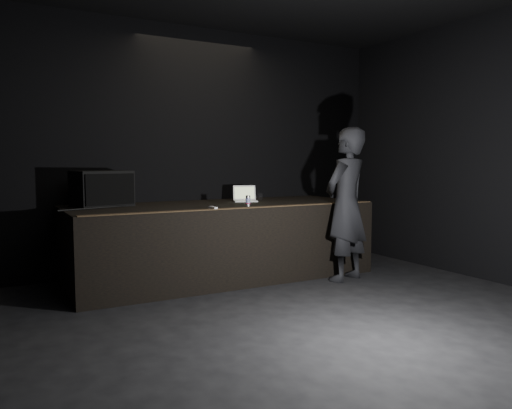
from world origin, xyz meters
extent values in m
plane|color=black|center=(0.00, 0.00, 0.00)|extent=(7.00, 7.00, 0.00)
cube|color=black|center=(0.00, 3.50, 1.75)|extent=(6.00, 0.10, 3.50)
cube|color=black|center=(0.00, 2.73, 0.50)|extent=(4.00, 1.50, 1.00)
cube|color=brown|center=(0.00, 2.02, 1.01)|extent=(3.92, 0.10, 0.01)
cube|color=black|center=(-1.48, 3.10, 1.23)|extent=(0.76, 0.61, 0.45)
cube|color=black|center=(-1.42, 2.86, 1.23)|extent=(0.62, 0.16, 0.39)
cylinder|color=black|center=(-1.59, 2.81, 1.01)|extent=(0.96, 0.32, 0.02)
cube|color=white|center=(0.46, 2.88, 1.01)|extent=(0.38, 0.32, 0.02)
cube|color=silver|center=(0.46, 2.88, 1.02)|extent=(0.30, 0.22, 0.00)
cube|color=white|center=(0.51, 3.02, 1.12)|extent=(0.33, 0.17, 0.21)
cube|color=#C3D53E|center=(0.51, 3.01, 1.12)|extent=(0.28, 0.14, 0.17)
cylinder|color=silver|center=(0.13, 2.17, 1.07)|extent=(0.06, 0.06, 0.14)
cylinder|color=navy|center=(0.13, 2.17, 1.08)|extent=(0.06, 0.06, 0.06)
cylinder|color=#AC0F2D|center=(0.13, 2.17, 1.04)|extent=(0.06, 0.06, 0.01)
cylinder|color=white|center=(0.76, 3.00, 1.05)|extent=(0.08, 0.08, 0.10)
cube|color=white|center=(-0.40, 2.08, 1.02)|extent=(0.05, 0.17, 0.03)
imported|color=black|center=(1.38, 1.78, 1.00)|extent=(0.85, 0.70, 2.01)
camera|label=1|loc=(-2.79, -3.36, 1.57)|focal=35.00mm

